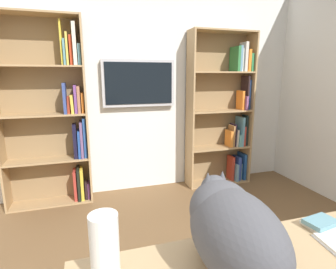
# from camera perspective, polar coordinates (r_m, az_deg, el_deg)

# --- Properties ---
(wall_back) EXTENTS (4.52, 0.06, 2.70)m
(wall_back) POSITION_cam_1_polar(r_m,az_deg,el_deg) (3.49, -6.69, 9.84)
(wall_back) COLOR silver
(wall_back) RESTS_ON ground
(bookshelf_left) EXTENTS (0.90, 0.28, 2.07)m
(bookshelf_left) POSITION_cam_1_polar(r_m,az_deg,el_deg) (3.78, 12.39, 4.61)
(bookshelf_left) COLOR tan
(bookshelf_left) RESTS_ON ground
(bookshelf_right) EXTENTS (0.95, 0.28, 2.15)m
(bookshelf_right) POSITION_cam_1_polar(r_m,az_deg,el_deg) (3.32, -23.03, 3.70)
(bookshelf_right) COLOR tan
(bookshelf_right) RESTS_ON ground
(wall_mounted_tv) EXTENTS (0.91, 0.07, 0.58)m
(wall_mounted_tv) POSITION_cam_1_polar(r_m,az_deg,el_deg) (3.41, -6.26, 10.86)
(wall_mounted_tv) COLOR #B7B7BC
(cat) EXTENTS (0.31, 0.67, 0.36)m
(cat) POSITION_cam_1_polar(r_m,az_deg,el_deg) (1.14, 13.35, -18.78)
(cat) COLOR #4C4C51
(cat) RESTS_ON desk
(paper_towel_roll) EXTENTS (0.11, 0.11, 0.27)m
(paper_towel_roll) POSITION_cam_1_polar(r_m,az_deg,el_deg) (1.11, -13.42, -22.60)
(paper_towel_roll) COLOR white
(paper_towel_roll) RESTS_ON desk
(desk_book_stack) EXTENTS (0.18, 0.14, 0.04)m
(desk_book_stack) POSITION_cam_1_polar(r_m,az_deg,el_deg) (1.65, 29.97, -16.24)
(desk_book_stack) COLOR beige
(desk_book_stack) RESTS_ON desk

